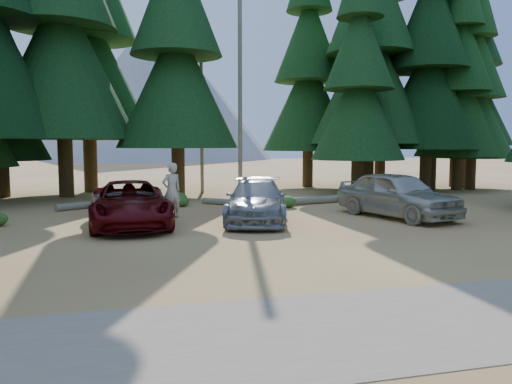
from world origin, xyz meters
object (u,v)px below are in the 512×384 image
Objects in this scene: silver_minivan_right at (397,194)px; frisbee_player at (172,191)px; silver_minivan_center at (256,201)px; log_mid at (236,203)px; log_right at (325,199)px; red_pickup at (130,204)px; log_left at (101,204)px.

silver_minivan_right is 8.73m from frisbee_player.
silver_minivan_center is 1.47× the size of log_mid.
silver_minivan_center is 6.68m from log_right.
silver_minivan_center is 1.00× the size of silver_minivan_right.
silver_minivan_center is 3.15m from frisbee_player.
log_mid is at bearing 103.40° from silver_minivan_center.
red_pickup is at bearing 162.24° from silver_minivan_right.
log_right is (4.44, -0.04, 0.03)m from log_mid.
log_right is at bearing -40.59° from log_left.
red_pickup reaches higher than log_right.
silver_minivan_right is 0.94× the size of log_right.
silver_minivan_right is at bearing 12.21° from silver_minivan_center.
silver_minivan_center is at bearing -51.32° from log_mid.
log_left is at bearing -149.00° from log_mid.
silver_minivan_center is 2.67× the size of frisbee_player.
frisbee_player is 0.47× the size of log_left.
silver_minivan_right is at bearing -63.00° from log_left.
log_right is at bearing 40.66° from log_mid.
red_pickup reaches higher than log_mid.
red_pickup is 1.01× the size of log_right.
frisbee_player is at bearing -162.47° from log_right.
log_left is at bearing 135.93° from silver_minivan_right.
frisbee_player is (-8.72, 0.41, 0.31)m from silver_minivan_right.
frisbee_player is (1.45, 0.00, 0.43)m from red_pickup.
red_pickup is 10.18m from silver_minivan_right.
silver_minivan_right reaches higher than log_left.
log_mid is 0.64× the size of log_right.
red_pickup reaches higher than log_left.
silver_minivan_center is 5.62m from silver_minivan_right.
red_pickup is at bearing -93.91° from log_mid.
frisbee_player is at bearing -83.74° from log_mid.
log_mid is at bearing -148.27° from frisbee_player.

